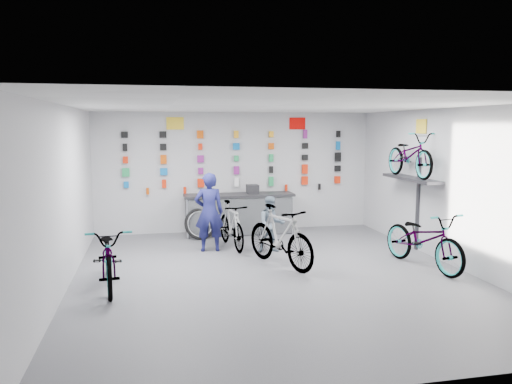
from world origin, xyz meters
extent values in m
plane|color=#4D4D52|center=(0.00, 0.00, 0.00)|extent=(8.00, 8.00, 0.00)
plane|color=white|center=(0.00, 0.00, 3.00)|extent=(8.00, 8.00, 0.00)
plane|color=#BCBDBF|center=(0.00, 4.00, 1.50)|extent=(7.00, 0.00, 7.00)
plane|color=#BCBDBF|center=(0.00, -4.00, 1.50)|extent=(7.00, 0.00, 7.00)
plane|color=#BCBDBF|center=(-3.50, 0.00, 1.50)|extent=(0.00, 8.00, 8.00)
plane|color=#BCBDBF|center=(3.50, 0.00, 1.50)|extent=(0.00, 8.00, 8.00)
cube|color=black|center=(0.00, 3.55, 0.45)|extent=(2.60, 0.60, 0.90)
cube|color=silver|center=(0.00, 3.25, 0.48)|extent=(2.60, 0.02, 0.90)
cube|color=silver|center=(-1.30, 3.25, 0.48)|extent=(0.04, 0.04, 0.96)
cube|color=silver|center=(1.30, 3.25, 0.48)|extent=(0.04, 0.04, 0.96)
cube|color=black|center=(0.00, 3.55, 0.97)|extent=(2.70, 0.66, 0.06)
cube|color=#0A65B5|center=(-2.70, 3.93, 1.25)|extent=(0.12, 0.06, 0.15)
cube|color=red|center=(-1.80, 3.93, 1.25)|extent=(0.10, 0.06, 0.20)
cube|color=red|center=(-0.90, 3.93, 1.25)|extent=(0.16, 0.06, 0.21)
cube|color=white|center=(0.00, 3.93, 1.25)|extent=(0.11, 0.06, 0.23)
cube|color=#20934F|center=(0.90, 3.93, 1.25)|extent=(0.12, 0.06, 0.24)
cube|color=red|center=(1.80, 3.93, 1.25)|extent=(0.16, 0.06, 0.22)
cube|color=red|center=(2.70, 3.93, 1.25)|extent=(0.15, 0.06, 0.19)
cube|color=#20934F|center=(-2.70, 3.93, 1.55)|extent=(0.17, 0.06, 0.21)
cube|color=#0A65B5|center=(-1.80, 3.93, 1.55)|extent=(0.17, 0.06, 0.17)
cube|color=#821C7A|center=(-0.90, 3.93, 1.55)|extent=(0.12, 0.06, 0.16)
cube|color=#821C7A|center=(0.00, 3.93, 1.55)|extent=(0.13, 0.06, 0.21)
cube|color=black|center=(0.90, 3.93, 1.55)|extent=(0.10, 0.06, 0.18)
cube|color=red|center=(1.80, 3.93, 1.55)|extent=(0.15, 0.06, 0.24)
cube|color=black|center=(2.70, 3.93, 1.55)|extent=(0.16, 0.06, 0.15)
cube|color=red|center=(-2.70, 3.93, 1.85)|extent=(0.12, 0.06, 0.16)
cube|color=#D64C07|center=(-1.80, 3.93, 1.85)|extent=(0.15, 0.06, 0.22)
cube|color=#821C7A|center=(-0.90, 3.93, 1.85)|extent=(0.16, 0.06, 0.17)
cube|color=#20934F|center=(0.00, 3.93, 1.85)|extent=(0.11, 0.06, 0.14)
cube|color=#20934F|center=(0.90, 3.93, 1.85)|extent=(0.11, 0.06, 0.19)
cube|color=black|center=(1.80, 3.93, 1.85)|extent=(0.15, 0.06, 0.14)
cube|color=black|center=(2.70, 3.93, 1.85)|extent=(0.16, 0.06, 0.24)
cube|color=black|center=(-2.70, 3.93, 2.15)|extent=(0.11, 0.06, 0.18)
cube|color=black|center=(-1.80, 3.93, 2.15)|extent=(0.16, 0.06, 0.16)
cube|color=red|center=(-0.90, 3.93, 2.15)|extent=(0.10, 0.06, 0.16)
cube|color=#0A65B5|center=(0.00, 3.93, 2.15)|extent=(0.16, 0.06, 0.17)
cube|color=#D64C07|center=(0.90, 3.93, 2.15)|extent=(0.14, 0.06, 0.16)
cube|color=black|center=(1.80, 3.93, 2.15)|extent=(0.15, 0.06, 0.15)
cube|color=#0A65B5|center=(2.70, 3.93, 2.15)|extent=(0.10, 0.06, 0.22)
cube|color=black|center=(-2.70, 3.93, 2.45)|extent=(0.15, 0.06, 0.15)
cube|color=black|center=(-1.80, 3.93, 2.45)|extent=(0.17, 0.06, 0.16)
cube|color=#D64C07|center=(-0.90, 3.93, 2.45)|extent=(0.16, 0.06, 0.19)
cube|color=#FFAC1D|center=(0.00, 3.93, 2.45)|extent=(0.11, 0.06, 0.18)
cube|color=#FFAC1D|center=(0.90, 3.93, 2.45)|extent=(0.11, 0.06, 0.15)
cube|color=#821C7A|center=(1.80, 3.93, 2.45)|extent=(0.10, 0.06, 0.22)
cube|color=black|center=(2.70, 3.93, 2.45)|extent=(0.10, 0.06, 0.17)
cylinder|color=#D64C07|center=(-2.20, 3.91, 1.08)|extent=(0.07, 0.07, 0.16)
cylinder|color=red|center=(-1.30, 3.91, 1.08)|extent=(0.07, 0.07, 0.16)
cylinder|color=#D64C07|center=(0.40, 3.91, 1.08)|extent=(0.07, 0.07, 0.16)
cylinder|color=red|center=(1.30, 3.91, 1.08)|extent=(0.07, 0.07, 0.16)
cylinder|color=black|center=(2.20, 3.91, 1.08)|extent=(0.07, 0.07, 0.16)
cube|color=#333338|center=(3.30, 1.20, 1.55)|extent=(0.38, 1.90, 0.06)
cube|color=#333338|center=(3.48, 1.20, 1.00)|extent=(0.04, 0.10, 2.00)
cube|color=yellow|center=(-1.50, 3.98, 2.72)|extent=(0.42, 0.02, 0.30)
cube|color=red|center=(1.60, 3.98, 2.72)|extent=(0.42, 0.02, 0.30)
cube|color=yellow|center=(3.48, 1.20, 2.65)|extent=(0.02, 0.40, 0.30)
imported|color=gray|center=(-2.82, -0.10, 0.53)|extent=(0.91, 2.07, 1.06)
imported|color=gray|center=(0.26, 0.56, 0.58)|extent=(1.27, 1.99, 1.16)
imported|color=gray|center=(2.88, -0.10, 0.55)|extent=(1.11, 2.19, 1.10)
imported|color=gray|center=(-0.42, 2.16, 0.51)|extent=(0.71, 1.75, 1.02)
imported|color=gray|center=(3.25, 1.20, 2.05)|extent=(0.63, 1.80, 0.95)
imported|color=#181951|center=(-0.92, 2.00, 0.84)|extent=(0.63, 0.43, 1.68)
imported|color=slate|center=(0.35, 1.62, 0.60)|extent=(0.59, 0.46, 1.19)
torus|color=black|center=(-1.00, 3.17, 0.36)|extent=(0.81, 0.45, 0.75)
torus|color=silver|center=(-1.00, 3.17, 0.36)|extent=(0.65, 0.33, 0.60)
cube|color=black|center=(0.34, 3.55, 1.11)|extent=(0.28, 0.30, 0.22)
camera|label=1|loc=(-2.10, -8.42, 2.66)|focal=35.00mm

